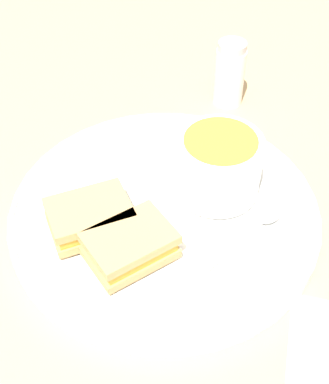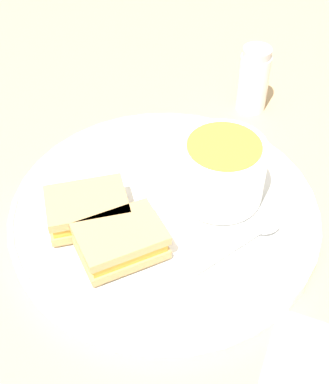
% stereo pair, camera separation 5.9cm
% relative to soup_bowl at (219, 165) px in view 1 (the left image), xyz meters
% --- Properties ---
extents(ground_plane, '(2.40, 2.40, 0.00)m').
position_rel_soup_bowl_xyz_m(ground_plane, '(-0.06, -0.02, -0.06)').
color(ground_plane, tan).
extents(plate, '(0.35, 0.35, 0.02)m').
position_rel_soup_bowl_xyz_m(plate, '(-0.06, -0.02, -0.05)').
color(plate, white).
rests_on(plate, ground_plane).
extents(soup_bowl, '(0.10, 0.10, 0.07)m').
position_rel_soup_bowl_xyz_m(soup_bowl, '(0.00, 0.00, 0.00)').
color(soup_bowl, white).
rests_on(soup_bowl, plate).
extents(spoon, '(0.10, 0.09, 0.01)m').
position_rel_soup_bowl_xyz_m(spoon, '(0.04, -0.05, -0.03)').
color(spoon, silver).
rests_on(spoon, plate).
extents(sandwich_half_near, '(0.10, 0.08, 0.03)m').
position_rel_soup_bowl_xyz_m(sandwich_half_near, '(-0.15, -0.05, -0.02)').
color(sandwich_half_near, tan).
rests_on(sandwich_half_near, plate).
extents(sandwich_half_far, '(0.11, 0.10, 0.03)m').
position_rel_soup_bowl_xyz_m(sandwich_half_far, '(-0.10, -0.09, -0.02)').
color(sandwich_half_far, tan).
rests_on(sandwich_half_far, plate).
extents(salt_shaker, '(0.04, 0.04, 0.10)m').
position_rel_soup_bowl_xyz_m(salt_shaker, '(0.05, 0.20, -0.01)').
color(salt_shaker, silver).
rests_on(salt_shaker, ground_plane).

